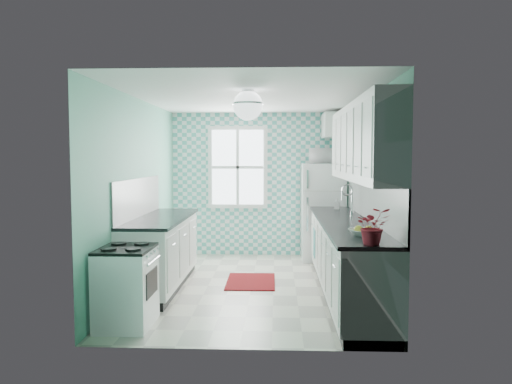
{
  "coord_description": "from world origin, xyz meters",
  "views": [
    {
      "loc": [
        0.33,
        -6.56,
        1.73
      ],
      "look_at": [
        0.05,
        0.25,
        1.25
      ],
      "focal_mm": 35.0,
      "sensor_mm": 36.0,
      "label": 1
    }
  ],
  "objects_px": {
    "sink": "(339,214)",
    "potted_plant": "(373,226)",
    "stove": "(126,285)",
    "ceiling_light": "(248,105)",
    "fridge": "(323,212)",
    "fruit_bowl": "(363,233)",
    "microwave": "(323,156)"
  },
  "relations": [
    {
      "from": "stove",
      "to": "sink",
      "type": "xyz_separation_m",
      "value": [
        2.4,
        1.99,
        0.51
      ]
    },
    {
      "from": "sink",
      "to": "potted_plant",
      "type": "relative_size",
      "value": 1.56
    },
    {
      "from": "ceiling_light",
      "to": "fruit_bowl",
      "type": "relative_size",
      "value": 1.29
    },
    {
      "from": "stove",
      "to": "ceiling_light",
      "type": "bearing_deg",
      "value": 30.19
    },
    {
      "from": "fridge",
      "to": "fruit_bowl",
      "type": "bearing_deg",
      "value": -87.97
    },
    {
      "from": "fridge",
      "to": "ceiling_light",
      "type": "bearing_deg",
      "value": -112.66
    },
    {
      "from": "ceiling_light",
      "to": "microwave",
      "type": "bearing_deg",
      "value": 66.84
    },
    {
      "from": "potted_plant",
      "to": "microwave",
      "type": "relative_size",
      "value": 0.74
    },
    {
      "from": "fruit_bowl",
      "to": "microwave",
      "type": "xyz_separation_m",
      "value": [
        -0.09,
        3.37,
        0.77
      ]
    },
    {
      "from": "ceiling_light",
      "to": "potted_plant",
      "type": "relative_size",
      "value": 1.03
    },
    {
      "from": "fruit_bowl",
      "to": "microwave",
      "type": "bearing_deg",
      "value": 91.53
    },
    {
      "from": "stove",
      "to": "sink",
      "type": "relative_size",
      "value": 1.49
    },
    {
      "from": "ceiling_light",
      "to": "stove",
      "type": "height_order",
      "value": "ceiling_light"
    },
    {
      "from": "fridge",
      "to": "fruit_bowl",
      "type": "height_order",
      "value": "fridge"
    },
    {
      "from": "sink",
      "to": "ceiling_light",
      "type": "bearing_deg",
      "value": -133.37
    },
    {
      "from": "fridge",
      "to": "fruit_bowl",
      "type": "distance_m",
      "value": 3.38
    },
    {
      "from": "potted_plant",
      "to": "sink",
      "type": "bearing_deg",
      "value": 89.91
    },
    {
      "from": "stove",
      "to": "fruit_bowl",
      "type": "xyz_separation_m",
      "value": [
        2.4,
        0.03,
        0.55
      ]
    },
    {
      "from": "stove",
      "to": "potted_plant",
      "type": "xyz_separation_m",
      "value": [
        2.4,
        -0.47,
        0.69
      ]
    },
    {
      "from": "sink",
      "to": "microwave",
      "type": "bearing_deg",
      "value": 95.98
    },
    {
      "from": "fridge",
      "to": "sink",
      "type": "height_order",
      "value": "fridge"
    },
    {
      "from": "ceiling_light",
      "to": "fruit_bowl",
      "type": "height_order",
      "value": "ceiling_light"
    },
    {
      "from": "potted_plant",
      "to": "microwave",
      "type": "bearing_deg",
      "value": 91.33
    },
    {
      "from": "stove",
      "to": "sink",
      "type": "distance_m",
      "value": 3.16
    },
    {
      "from": "ceiling_light",
      "to": "stove",
      "type": "relative_size",
      "value": 0.44
    },
    {
      "from": "sink",
      "to": "fruit_bowl",
      "type": "bearing_deg",
      "value": -87.94
    },
    {
      "from": "potted_plant",
      "to": "fridge",
      "type": "bearing_deg",
      "value": 91.33
    },
    {
      "from": "ceiling_light",
      "to": "potted_plant",
      "type": "bearing_deg",
      "value": -46.87
    },
    {
      "from": "sink",
      "to": "microwave",
      "type": "distance_m",
      "value": 1.64
    },
    {
      "from": "stove",
      "to": "sink",
      "type": "height_order",
      "value": "sink"
    },
    {
      "from": "stove",
      "to": "microwave",
      "type": "height_order",
      "value": "microwave"
    },
    {
      "from": "potted_plant",
      "to": "microwave",
      "type": "height_order",
      "value": "microwave"
    }
  ]
}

